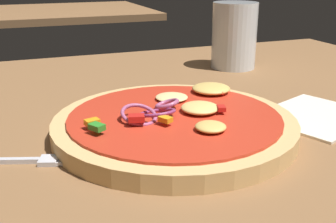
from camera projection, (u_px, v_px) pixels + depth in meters
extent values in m
cube|color=brown|center=(158.00, 147.00, 0.48)|extent=(1.19, 0.95, 0.03)
cylinder|color=tan|center=(174.00, 125.00, 0.48)|extent=(0.28, 0.28, 0.02)
cylinder|color=red|center=(174.00, 116.00, 0.48)|extent=(0.24, 0.24, 0.00)
ellipsoid|color=#EFCC72|center=(199.00, 107.00, 0.49)|extent=(0.04, 0.04, 0.01)
ellipsoid|color=#F4DB8E|center=(172.00, 97.00, 0.53)|extent=(0.04, 0.04, 0.01)
ellipsoid|color=#E5BC60|center=(211.00, 127.00, 0.43)|extent=(0.03, 0.03, 0.01)
ellipsoid|color=#E5BC60|center=(211.00, 88.00, 0.56)|extent=(0.05, 0.05, 0.01)
torus|color=#B25984|center=(167.00, 104.00, 0.50)|extent=(0.04, 0.04, 0.01)
torus|color=#B25984|center=(140.00, 116.00, 0.46)|extent=(0.05, 0.05, 0.02)
torus|color=#93386B|center=(154.00, 112.00, 0.47)|extent=(0.05, 0.05, 0.01)
cube|color=orange|center=(92.00, 122.00, 0.44)|extent=(0.02, 0.01, 0.01)
cube|color=red|center=(221.00, 108.00, 0.48)|extent=(0.01, 0.02, 0.01)
cube|color=orange|center=(162.00, 120.00, 0.45)|extent=(0.02, 0.02, 0.01)
cube|color=#2D8C28|center=(97.00, 127.00, 0.42)|extent=(0.02, 0.02, 0.01)
cube|color=red|center=(221.00, 92.00, 0.55)|extent=(0.01, 0.01, 0.00)
cube|color=red|center=(136.00, 118.00, 0.45)|extent=(0.02, 0.02, 0.01)
cube|color=silver|center=(49.00, 160.00, 0.41)|extent=(0.02, 0.02, 0.00)
cube|color=silver|center=(73.00, 164.00, 0.41)|extent=(0.03, 0.01, 0.00)
cube|color=silver|center=(74.00, 161.00, 0.41)|extent=(0.03, 0.01, 0.00)
cube|color=silver|center=(75.00, 159.00, 0.42)|extent=(0.03, 0.01, 0.00)
cube|color=silver|center=(76.00, 156.00, 0.42)|extent=(0.03, 0.01, 0.00)
cylinder|color=silver|center=(234.00, 36.00, 0.77)|extent=(0.08, 0.08, 0.12)
cylinder|color=#9E510F|center=(234.00, 46.00, 0.78)|extent=(0.07, 0.07, 0.08)
cylinder|color=white|center=(235.00, 21.00, 0.77)|extent=(0.07, 0.07, 0.01)
cube|color=silver|center=(315.00, 116.00, 0.54)|extent=(0.17, 0.16, 0.00)
cube|color=brown|center=(67.00, 12.00, 1.81)|extent=(0.69, 0.61, 0.03)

